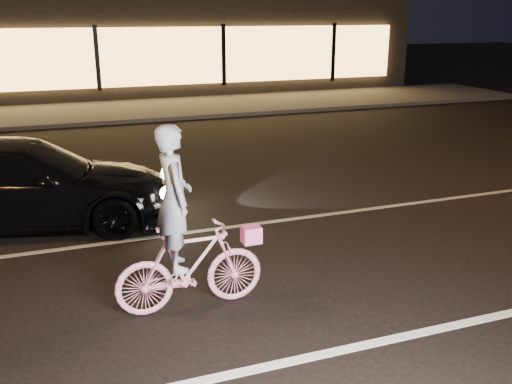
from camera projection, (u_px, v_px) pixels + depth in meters
name	position (u px, v px, depth m)	size (l,w,h in m)	color
ground	(230.00, 293.00, 6.60)	(90.00, 90.00, 0.00)	black
lane_stripe_near	(280.00, 364.00, 5.26)	(60.00, 0.12, 0.01)	silver
lane_stripe_far	(189.00, 232.00, 8.39)	(60.00, 0.10, 0.01)	gray
sidewalk	(107.00, 112.00, 18.22)	(30.00, 4.00, 0.12)	#383533
storefront	(86.00, 37.00, 22.93)	(25.40, 8.42, 4.20)	black
cyclist	(186.00, 247.00, 6.04)	(1.63, 0.56, 2.05)	#E22B63
sedan	(22.00, 184.00, 8.50)	(4.79, 2.74, 1.31)	black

